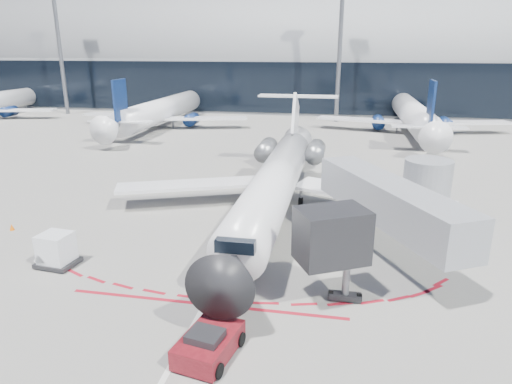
% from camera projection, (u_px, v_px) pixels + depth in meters
% --- Properties ---
extents(ground, '(260.00, 260.00, 0.00)m').
position_uv_depth(ground, '(251.00, 221.00, 33.16)').
color(ground, slate).
rests_on(ground, ground).
extents(apron_centerline, '(0.25, 40.00, 0.01)m').
position_uv_depth(apron_centerline, '(256.00, 211.00, 35.03)').
color(apron_centerline, silver).
rests_on(apron_centerline, ground).
extents(apron_stop_bar, '(14.00, 0.25, 0.01)m').
position_uv_depth(apron_stop_bar, '(205.00, 304.00, 22.39)').
color(apron_stop_bar, maroon).
rests_on(apron_stop_bar, ground).
extents(terminal_building, '(150.00, 24.15, 24.00)m').
position_uv_depth(terminal_building, '(315.00, 65.00, 91.37)').
color(terminal_building, gray).
rests_on(terminal_building, ground).
extents(jet_bridge, '(10.03, 15.20, 4.90)m').
position_uv_depth(jet_bridge, '(399.00, 203.00, 27.67)').
color(jet_bridge, '#94969C').
rests_on(jet_bridge, ground).
extents(light_mast_west, '(0.70, 0.70, 25.00)m').
position_uv_depth(light_mast_west, '(59.00, 44.00, 82.31)').
color(light_mast_west, slate).
rests_on(light_mast_west, ground).
extents(light_mast_centre, '(0.70, 0.70, 25.00)m').
position_uv_depth(light_mast_centre, '(340.00, 44.00, 73.39)').
color(light_mast_centre, slate).
rests_on(light_mast_centre, ground).
extents(regional_jet, '(25.76, 31.77, 7.96)m').
position_uv_depth(regional_jet, '(278.00, 178.00, 34.32)').
color(regional_jet, white).
rests_on(regional_jet, ground).
extents(pushback_tug, '(2.58, 5.00, 1.27)m').
position_uv_depth(pushback_tug, '(209.00, 344.00, 18.51)').
color(pushback_tug, '#4F0B12').
rests_on(pushback_tug, ground).
extents(ramp_worker, '(0.70, 0.65, 1.60)m').
position_uv_depth(ramp_worker, '(234.00, 265.00, 24.63)').
color(ramp_worker, '#EFFF1A').
rests_on(ramp_worker, ground).
extents(uld_container, '(2.27, 1.99, 1.97)m').
position_uv_depth(uld_container, '(56.00, 250.00, 26.06)').
color(uld_container, black).
rests_on(uld_container, ground).
extents(safety_cone_left, '(0.32, 0.32, 0.44)m').
position_uv_depth(safety_cone_left, '(12.00, 227.00, 31.38)').
color(safety_cone_left, '#E96204').
rests_on(safety_cone_left, ground).
extents(bg_airliner_1, '(31.70, 33.56, 10.25)m').
position_uv_depth(bg_airliner_1, '(161.00, 94.00, 70.62)').
color(bg_airliner_1, white).
rests_on(bg_airliner_1, ground).
extents(bg_airliner_2, '(32.47, 34.38, 10.51)m').
position_uv_depth(bg_airliner_2, '(414.00, 96.00, 66.35)').
color(bg_airliner_2, white).
rests_on(bg_airliner_2, ground).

